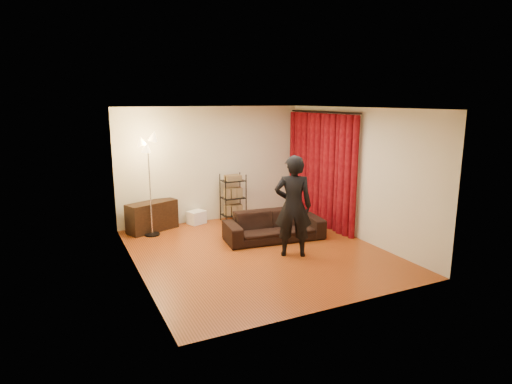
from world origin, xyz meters
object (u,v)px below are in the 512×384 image
sofa (274,226)px  floor_lamp (150,187)px  storage_boxes (197,217)px  person (293,206)px  media_cabinet (152,216)px  wire_shelf (233,198)px

sofa → floor_lamp: floor_lamp is taller
storage_boxes → person: bearing=-70.6°
person → floor_lamp: floor_lamp is taller
media_cabinet → floor_lamp: floor_lamp is taller
sofa → floor_lamp: 2.73m
sofa → media_cabinet: 2.74m
storage_boxes → floor_lamp: floor_lamp is taller
media_cabinet → storage_boxes: 1.07m
person → storage_boxes: 3.03m
sofa → media_cabinet: size_ratio=1.82×
storage_boxes → floor_lamp: (-1.13, -0.42, 0.90)m
floor_lamp → wire_shelf: bearing=7.9°
sofa → person: bearing=-90.8°
media_cabinet → floor_lamp: (-0.08, -0.34, 0.73)m
person → media_cabinet: person is taller
sofa → floor_lamp: size_ratio=0.96×
media_cabinet → wire_shelf: size_ratio=0.98×
wire_shelf → media_cabinet: bearing=-170.8°
storage_boxes → wire_shelf: bearing=-9.6°
sofa → media_cabinet: bearing=147.7°
sofa → media_cabinet: media_cabinet is taller
wire_shelf → storage_boxes: bearing=-178.6°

